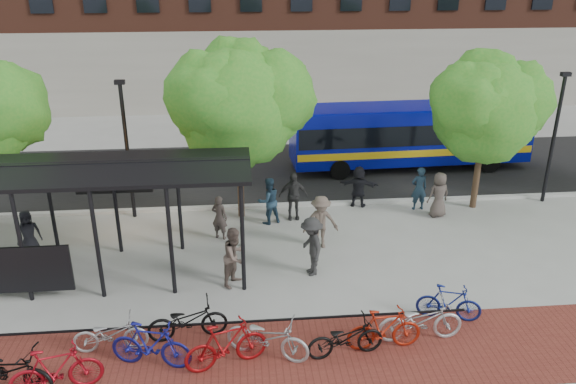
{
  "coord_description": "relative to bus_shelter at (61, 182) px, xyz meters",
  "views": [
    {
      "loc": [
        -3.02,
        -15.98,
        8.86
      ],
      "look_at": [
        -1.4,
        1.59,
        1.6
      ],
      "focal_mm": 35.0,
      "sensor_mm": 36.0,
      "label": 1
    }
  ],
  "objects": [
    {
      "name": "ground",
      "position": [
        8.13,
        0.48,
        -3.0
      ],
      "size": [
        160.0,
        160.0,
        0.0
      ],
      "primitive_type": "plane",
      "color": "#9E9E99",
      "rests_on": "ground"
    },
    {
      "name": "asphalt_street",
      "position": [
        8.13,
        8.48,
        -2.99
      ],
      "size": [
        160.0,
        8.0,
        0.01
      ],
      "primitive_type": "cube",
      "color": "black",
      "rests_on": "ground"
    },
    {
      "name": "curb",
      "position": [
        8.13,
        4.48,
        -2.94
      ],
      "size": [
        160.0,
        0.25,
        0.12
      ],
      "primitive_type": "cube",
      "color": "#B7B7B2",
      "rests_on": "ground"
    },
    {
      "name": "brick_strip",
      "position": [
        6.13,
        -4.52,
        -3.0
      ],
      "size": [
        24.0,
        3.0,
        0.01
      ],
      "primitive_type": "cube",
      "color": "maroon",
      "rests_on": "ground"
    },
    {
      "name": "bike_rack_rail",
      "position": [
        4.83,
        -3.62,
        -3.0
      ],
      "size": [
        12.0,
        0.05,
        0.95
      ],
      "primitive_type": "cube",
      "color": "black",
      "rests_on": "ground"
    },
    {
      "name": "bus_shelter",
      "position": [
        0.0,
        0.0,
        0.0
      ],
      "size": [
        10.6,
        3.07,
        3.6
      ],
      "color": "black",
      "rests_on": "ground"
    },
    {
      "name": "tree_b",
      "position": [
        5.23,
        3.83,
        1.46
      ],
      "size": [
        5.15,
        4.2,
        6.47
      ],
      "color": "#382619",
      "rests_on": "ground"
    },
    {
      "name": "tree_c",
      "position": [
        14.22,
        3.83,
        1.06
      ],
      "size": [
        4.66,
        3.8,
        5.92
      ],
      "color": "#382619",
      "rests_on": "ground"
    },
    {
      "name": "lamp_post_left",
      "position": [
        1.13,
        4.08,
        -0.25
      ],
      "size": [
        0.35,
        0.2,
        5.12
      ],
      "color": "black",
      "rests_on": "ground"
    },
    {
      "name": "lamp_post_right",
      "position": [
        17.13,
        4.08,
        -0.25
      ],
      "size": [
        0.35,
        0.2,
        5.12
      ],
      "color": "black",
      "rests_on": "ground"
    },
    {
      "name": "bus",
      "position": [
        12.9,
        8.51,
        -1.33
      ],
      "size": [
        10.88,
        2.88,
        2.92
      ],
      "rotation": [
        0.0,
        0.0,
        0.04
      ],
      "color": "#081095",
      "rests_on": "ground"
    },
    {
      "name": "bike_0",
      "position": [
        -0.1,
        -5.07,
        -2.43
      ],
      "size": [
        2.3,
        1.38,
        1.14
      ],
      "primitive_type": "imported",
      "rotation": [
        0.0,
        0.0,
        1.26
      ],
      "color": "black",
      "rests_on": "ground"
    },
    {
      "name": "bike_1",
      "position": [
        0.96,
        -5.25,
        -2.4
      ],
      "size": [
        2.06,
        1.03,
        1.19
      ],
      "primitive_type": "imported",
      "rotation": [
        0.0,
        0.0,
        1.82
      ],
      "color": "maroon",
      "rests_on": "ground"
    },
    {
      "name": "bike_2",
      "position": [
        1.84,
        -3.86,
        -2.53
      ],
      "size": [
        1.83,
        0.72,
        0.95
      ],
      "primitive_type": "imported",
      "rotation": [
        0.0,
        0.0,
        1.62
      ],
      "color": "#9B9C9E",
      "rests_on": "ground"
    },
    {
      "name": "bike_3",
      "position": [
        2.91,
        -4.54,
        -2.41
      ],
      "size": [
        2.04,
        1.03,
        1.18
      ],
      "primitive_type": "imported",
      "rotation": [
        0.0,
        0.0,
        1.32
      ],
      "color": "navy",
      "rests_on": "ground"
    },
    {
      "name": "bike_4",
      "position": [
        3.68,
        -3.54,
        -2.47
      ],
      "size": [
        2.08,
        0.97,
        1.05
      ],
      "primitive_type": "imported",
      "rotation": [
        0.0,
        0.0,
        1.71
      ],
      "color": "black",
      "rests_on": "ground"
    },
    {
      "name": "bike_5",
      "position": [
        4.66,
        -4.71,
        -2.4
      ],
      "size": [
        2.09,
        1.13,
        1.21
      ],
      "primitive_type": "imported",
      "rotation": [
        0.0,
        0.0,
        1.87
      ],
      "color": "maroon",
      "rests_on": "ground"
    },
    {
      "name": "bike_6",
      "position": [
        5.64,
        -4.44,
        -2.45
      ],
      "size": [
        2.22,
        1.51,
        1.1
      ],
      "primitive_type": "imported",
      "rotation": [
        0.0,
        0.0,
        1.16
      ],
      "color": "#9C9C9E",
      "rests_on": "ground"
    },
    {
      "name": "bike_8",
      "position": [
        7.51,
        -4.57,
        -2.5
      ],
      "size": [
        1.98,
        0.94,
        1.0
      ],
      "primitive_type": "imported",
      "rotation": [
        0.0,
        0.0,
        1.72
      ],
      "color": "black",
      "rests_on": "ground"
    },
    {
      "name": "bike_9",
      "position": [
        8.5,
        -4.4,
        -2.44
      ],
      "size": [
        1.89,
        0.61,
        1.12
      ],
      "primitive_type": "imported",
      "rotation": [
        0.0,
        0.0,
        1.62
      ],
      "color": "#9F200E",
      "rests_on": "ground"
    },
    {
      "name": "bike_10",
      "position": [
        9.48,
        -4.13,
        -2.43
      ],
      "size": [
        2.18,
        0.81,
        1.13
      ],
      "primitive_type": "imported",
      "rotation": [
        0.0,
        0.0,
        1.6
      ],
      "color": "#ADADAF",
      "rests_on": "ground"
    },
    {
      "name": "bike_11",
      "position": [
        10.51,
        -3.35,
        -2.49
      ],
      "size": [
        1.76,
        0.99,
        1.02
      ],
      "primitive_type": "imported",
      "rotation": [
        0.0,
        0.0,
        1.25
      ],
      "color": "navy",
      "rests_on": "ground"
    },
    {
      "name": "pedestrian_0",
      "position": [
        -1.72,
        1.33,
        -2.22
      ],
      "size": [
        0.9,
        0.78,
        1.56
      ],
      "primitive_type": "imported",
      "rotation": [
        0.0,
        0.0,
        0.46
      ],
      "color": "black",
      "rests_on": "ground"
    },
    {
      "name": "pedestrian_1",
      "position": [
        4.38,
        1.99,
        -2.21
      ],
      "size": [
        0.68,
        0.59,
        1.57
      ],
      "primitive_type": "imported",
      "rotation": [
        0.0,
        0.0,
        2.69
      ],
      "color": "#38302C",
      "rests_on": "ground"
    },
    {
      "name": "pedestrian_2",
      "position": [
        6.12,
        3.06,
        -2.12
      ],
      "size": [
        1.04,
        0.93,
        1.75
      ],
      "primitive_type": "imported",
      "rotation": [
        0.0,
        0.0,
        3.53
      ],
      "color": "#1F3549",
      "rests_on": "ground"
    },
    {
      "name": "pedestrian_3",
      "position": [
        7.72,
        1.03,
        -2.08
      ],
      "size": [
        1.2,
        0.72,
        1.83
      ],
      "primitive_type": "imported",
      "rotation": [
        0.0,
        0.0,
        0.03
      ],
      "color": "brown",
      "rests_on": "ground"
    },
    {
      "name": "pedestrian_4",
      "position": [
        7.04,
        3.36,
        -2.09
      ],
      "size": [
        1.06,
        0.44,
        1.81
      ],
      "primitive_type": "imported",
      "rotation": [
        0.0,
        0.0,
        6.28
      ],
      "color": "#2B2B2B",
      "rests_on": "ground"
    },
    {
      "name": "pedestrian_5",
      "position": [
        9.68,
        4.28,
        -2.18
      ],
      "size": [
        1.59,
        0.91,
        1.63
      ],
      "primitive_type": "imported",
      "rotation": [
        0.0,
        0.0,
        2.84
      ],
      "color": "black",
      "rests_on": "ground"
    },
    {
      "name": "pedestrian_6",
      "position": [
        12.44,
        3.07,
        -2.13
      ],
      "size": [
        0.95,
        0.73,
        1.73
      ],
      "primitive_type": "imported",
      "rotation": [
        0.0,
        0.0,
        3.37
      ],
      "color": "#463D38",
      "rests_on": "ground"
    },
    {
      "name": "pedestrian_7",
      "position": [
        11.91,
        3.76,
        -2.14
      ],
      "size": [
        0.65,
        0.45,
        1.71
      ],
      "primitive_type": "imported",
      "rotation": [
        0.0,
        0.0,
        3.21
      ],
      "color": "#1A2D3D",
      "rests_on": "ground"
    },
    {
      "name": "pedestrian_8",
      "position": [
        4.9,
        -1.02,
        -2.09
      ],
      "size": [
        1.06,
        1.11,
        1.81
      ],
      "primitive_type": "imported",
      "rotation": [
        0.0,
        0.0,
        0.99
      ],
      "color": "brown",
      "rests_on": "ground"
    },
    {
      "name": "pedestrian_9",
      "position": [
        7.19,
        -0.67,
        -2.07
      ],
      "size": [
        0.9,
        1.31,
        1.86
      ],
      "primitive_type": "imported",
      "rotation": [
        0.0,
        0.0,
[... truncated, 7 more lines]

